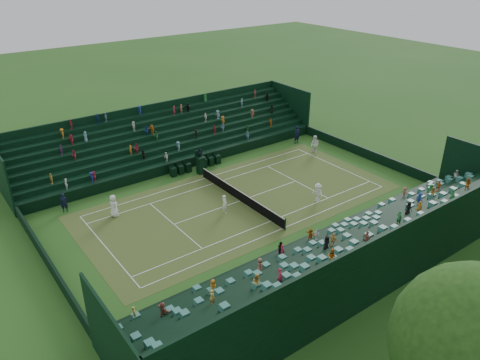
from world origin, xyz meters
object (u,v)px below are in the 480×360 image
Objects in this scene: tennis_net at (240,196)px; player_near_east at (225,204)px; player_far_west at (315,145)px; player_far_east at (318,193)px; player_near_west at (114,206)px; umpire_chair at (200,163)px.

player_near_east reaches higher than tennis_net.
player_far_east is (7.67, -7.22, -0.15)m from player_far_west.
player_near_west is 0.95× the size of player_far_west.
player_far_east is at bearing 25.32° from umpire_chair.
umpire_chair is 12.57m from player_far_west.
player_near_east is at bearing -17.85° from umpire_chair.
umpire_chair is 1.58× the size of player_near_east.
umpire_chair is 11.71m from player_far_east.
player_far_west is (2.92, 12.23, -0.10)m from umpire_chair.
player_far_west is 1.17× the size of player_far_east.
player_far_west reaches higher than player_near_east.
player_far_east is (3.09, 7.42, 0.03)m from player_near_east.
player_near_east is at bearing -116.13° from player_far_east.
player_far_west is 10.53m from player_far_east.
tennis_net is at bearing -64.18° from player_near_east.
player_far_east reaches higher than player_near_east.
player_near_east is (4.78, 7.42, -0.13)m from player_near_west.
tennis_net is 7.23× the size of player_near_east.
player_near_east is at bearing -67.45° from player_far_west.
umpire_chair is 10.20m from player_near_west.
player_far_east is (10.58, 5.01, -0.25)m from umpire_chair.
umpire_chair is at bearing -13.03° from player_near_east.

